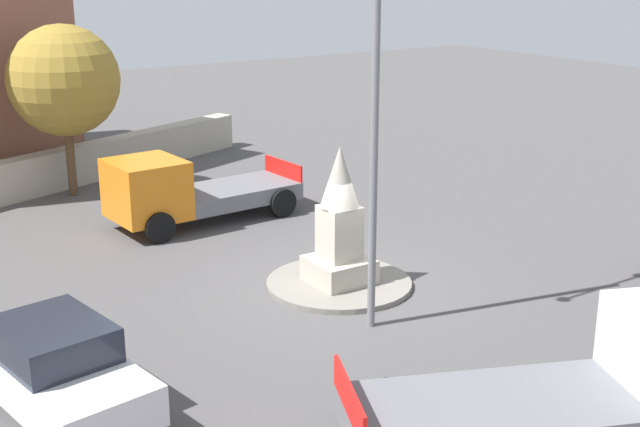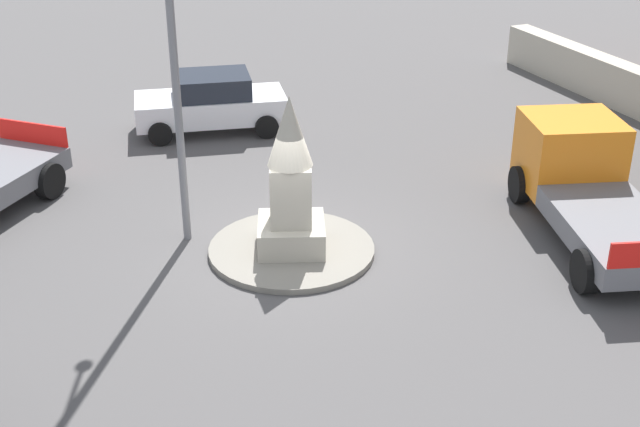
# 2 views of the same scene
# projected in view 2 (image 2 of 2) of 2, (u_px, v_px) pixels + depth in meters

# --- Properties ---
(ground_plane) EXTENTS (80.00, 80.00, 0.00)m
(ground_plane) POSITION_uv_depth(u_px,v_px,m) (292.00, 252.00, 17.26)
(ground_plane) COLOR #4F4C4C
(traffic_island) EXTENTS (3.37, 3.37, 0.12)m
(traffic_island) POSITION_uv_depth(u_px,v_px,m) (292.00, 249.00, 17.24)
(traffic_island) COLOR gray
(traffic_island) RESTS_ON ground
(monument) EXTENTS (1.33, 1.33, 3.20)m
(monument) POSITION_uv_depth(u_px,v_px,m) (291.00, 185.00, 16.60)
(monument) COLOR #B2AA99
(monument) RESTS_ON traffic_island
(car_white_waiting) EXTENTS (2.46, 4.28, 1.61)m
(car_white_waiting) POSITION_uv_depth(u_px,v_px,m) (211.00, 102.00, 23.24)
(car_white_waiting) COLOR silver
(car_white_waiting) RESTS_ON ground
(truck_orange_passing) EXTENTS (5.60, 2.57, 2.03)m
(truck_orange_passing) POSITION_uv_depth(u_px,v_px,m) (586.00, 182.00, 18.00)
(truck_orange_passing) COLOR orange
(truck_orange_passing) RESTS_ON ground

